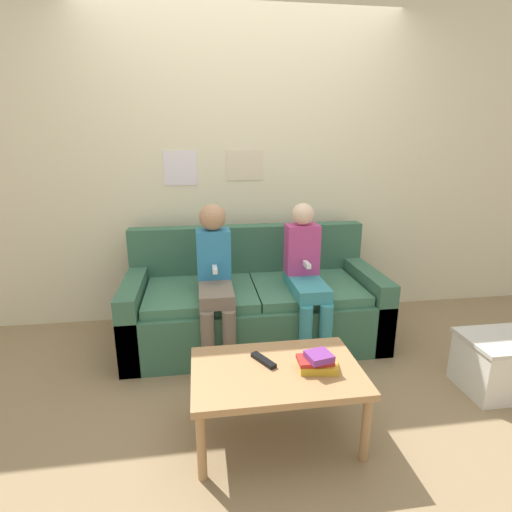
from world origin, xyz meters
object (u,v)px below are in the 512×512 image
(person_right, at_px, (306,272))
(tv_remote, at_px, (263,360))
(person_left, at_px, (215,274))
(couch, at_px, (253,305))
(storage_box, at_px, (498,364))
(coffee_table, at_px, (276,377))

(person_right, bearing_deg, tv_remote, -118.38)
(person_left, xyz_separation_m, person_right, (0.65, -0.01, -0.02))
(couch, distance_m, person_left, 0.49)
(person_right, bearing_deg, couch, 150.23)
(tv_remote, distance_m, storage_box, 1.51)
(couch, bearing_deg, person_left, -146.66)
(person_left, xyz_separation_m, storage_box, (1.69, -0.72, -0.43))
(couch, height_order, person_left, person_left)
(couch, xyz_separation_m, coffee_table, (-0.03, -1.10, 0.07))
(person_right, distance_m, tv_remote, 0.96)
(person_right, relative_size, tv_remote, 6.38)
(coffee_table, distance_m, person_left, 0.98)
(storage_box, bearing_deg, person_left, 157.01)
(couch, bearing_deg, coffee_table, -91.82)
(coffee_table, height_order, storage_box, coffee_table)
(coffee_table, bearing_deg, couch, 88.18)
(coffee_table, height_order, person_left, person_left)
(person_left, height_order, storage_box, person_left)
(person_right, xyz_separation_m, tv_remote, (-0.45, -0.82, -0.19))
(tv_remote, bearing_deg, person_left, 74.55)
(person_left, bearing_deg, couch, 33.34)
(coffee_table, xyz_separation_m, storage_box, (1.43, 0.18, -0.17))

